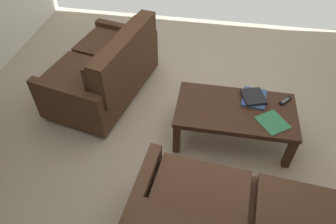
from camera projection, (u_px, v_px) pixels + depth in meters
name	position (u px, v px, depth m)	size (l,w,h in m)	color
ground_plane	(190.00, 131.00, 3.46)	(5.54, 5.12, 0.01)	#B7A88E
loveseat_near	(106.00, 70.00, 3.66)	(1.15, 1.58, 0.88)	black
coffee_table	(235.00, 113.00, 3.14)	(1.20, 0.66, 0.44)	#3D2316
book_stack	(254.00, 97.00, 3.17)	(0.29, 0.33, 0.06)	#385693
tv_remote	(285.00, 101.00, 3.16)	(0.14, 0.15, 0.02)	black
loose_magazine	(273.00, 122.00, 2.95)	(0.24, 0.27, 0.01)	#337F51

